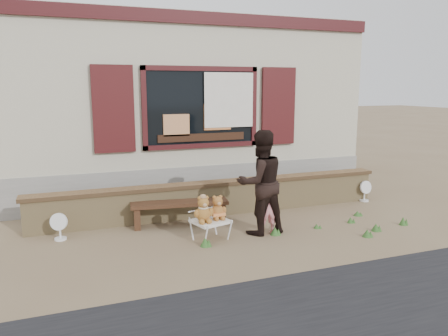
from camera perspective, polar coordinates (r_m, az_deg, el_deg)
name	(u,v)px	position (r m, az deg, el deg)	size (l,w,h in m)	color
ground	(236,229)	(7.79, 1.56, -8.02)	(80.00, 80.00, 0.00)	brown
shopfront	(172,105)	(11.67, -6.78, 8.15)	(8.04, 5.13, 4.00)	#A8A188
brick_wall	(217,197)	(8.59, -0.94, -3.86)	(7.10, 0.36, 0.67)	tan
bench	(180,208)	(7.95, -5.80, -5.22)	(1.78, 0.61, 0.45)	#341F12
folding_chair	(210,222)	(7.19, -1.78, -7.05)	(0.66, 0.62, 0.34)	silver
teddy_bear_left	(203,209)	(7.04, -2.74, -5.31)	(0.32, 0.28, 0.44)	brown
teddy_bear_right	(217,207)	(7.20, -0.87, -5.08)	(0.30, 0.26, 0.40)	brown
child	(267,204)	(7.46, 5.63, -4.72)	(0.38, 0.25, 1.04)	pink
adult	(260,182)	(7.40, 4.79, -1.89)	(0.86, 0.67, 1.78)	black
fan_left	(60,226)	(7.70, -20.66, -7.14)	(0.30, 0.19, 0.46)	white
fan_right	(365,191)	(10.06, 17.89, -2.86)	(0.29, 0.20, 0.46)	silver
grass_tufts	(326,228)	(7.84, 13.13, -7.65)	(3.86, 1.22, 0.16)	#325D25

